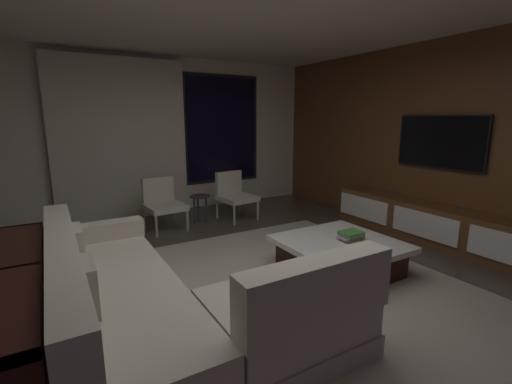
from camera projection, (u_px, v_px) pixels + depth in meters
name	position (u px, v px, depth m)	size (l,w,h in m)	color
floor	(263.00, 298.00, 3.32)	(9.20, 9.20, 0.00)	#473D33
back_wall_with_window	(150.00, 137.00, 6.05)	(6.60, 0.30, 2.70)	beige
media_wall	(463.00, 143.00, 4.56)	(0.12, 7.80, 2.70)	brown
area_rug	(299.00, 293.00, 3.41)	(3.20, 3.80, 0.01)	#ADA391
sectional_couch	(160.00, 304.00, 2.64)	(1.98, 2.50, 0.82)	#B1A997
coffee_table	(339.00, 256.00, 3.83)	(1.16, 1.16, 0.36)	black
book_stack_on_coffee_table	(351.00, 235.00, 3.84)	(0.28, 0.19, 0.09)	olive
accent_chair_near_window	(234.00, 193.00, 5.89)	(0.61, 0.63, 0.78)	#B2ADA0
accent_chair_by_curtain	(162.00, 201.00, 5.31)	(0.59, 0.61, 0.78)	#B2ADA0
side_stool	(200.00, 201.00, 5.59)	(0.32, 0.32, 0.46)	#333338
media_console	(437.00, 226.00, 4.69)	(0.46, 3.10, 0.52)	brown
mounted_tv	(440.00, 142.00, 4.72)	(0.05, 1.23, 0.71)	black
console_table_behind_couch	(12.00, 314.00, 2.27)	(0.40, 2.10, 0.74)	black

